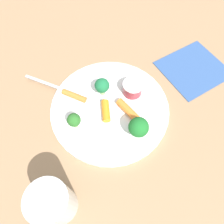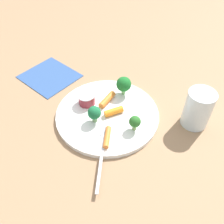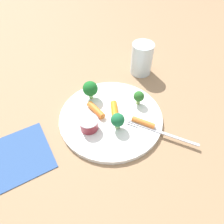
{
  "view_description": "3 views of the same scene",
  "coord_description": "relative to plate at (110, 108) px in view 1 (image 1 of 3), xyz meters",
  "views": [
    {
      "loc": [
        -0.12,
        0.2,
        0.42
      ],
      "look_at": [
        -0.01,
        0.01,
        0.03
      ],
      "focal_mm": 33.2,
      "sensor_mm": 36.0,
      "label": 1
    },
    {
      "loc": [
        0.43,
        0.1,
        0.47
      ],
      "look_at": [
        0.01,
        0.01,
        0.03
      ],
      "focal_mm": 39.43,
      "sensor_mm": 36.0,
      "label": 2
    },
    {
      "loc": [
        0.19,
        -0.3,
        0.42
      ],
      "look_at": [
        0.0,
        -0.0,
        0.03
      ],
      "focal_mm": 33.47,
      "sensor_mm": 36.0,
      "label": 3
    }
  ],
  "objects": [
    {
      "name": "fork",
      "position": [
        0.13,
        0.02,
        0.01
      ],
      "size": [
        0.18,
        0.03,
        0.0
      ],
      "color": "silver",
      "rests_on": "plate"
    },
    {
      "name": "carrot_stick_0",
      "position": [
        0.08,
        0.02,
        0.01
      ],
      "size": [
        0.06,
        0.02,
        0.01
      ],
      "primitive_type": "cylinder",
      "rotation": [
        1.57,
        0.0,
        4.82
      ],
      "color": "orange",
      "rests_on": "plate"
    },
    {
      "name": "drinking_glass",
      "position": [
        -0.02,
        0.22,
        0.04
      ],
      "size": [
        0.07,
        0.07,
        0.1
      ],
      "primitive_type": "cylinder",
      "color": "silver",
      "rests_on": "ground_plane"
    },
    {
      "name": "carrot_stick_2",
      "position": [
        -0.04,
        -0.01,
        0.01
      ],
      "size": [
        0.06,
        0.04,
        0.02
      ],
      "primitive_type": "cylinder",
      "rotation": [
        1.57,
        0.0,
        4.37
      ],
      "color": "orange",
      "rests_on": "plate"
    },
    {
      "name": "broccoli_floret_1",
      "position": [
        -0.08,
        0.03,
        0.04
      ],
      "size": [
        0.04,
        0.04,
        0.05
      ],
      "color": "#82C575",
      "rests_on": "plate"
    },
    {
      "name": "sauce_cup",
      "position": [
        -0.02,
        -0.06,
        0.02
      ],
      "size": [
        0.05,
        0.05,
        0.03
      ],
      "color": "maroon",
      "rests_on": "plate"
    },
    {
      "name": "ground_plane",
      "position": [
        0.0,
        0.0,
        -0.01
      ],
      "size": [
        2.4,
        2.4,
        0.0
      ],
      "primitive_type": "plane",
      "color": "#947150"
    },
    {
      "name": "carrot_stick_1",
      "position": [
        0.0,
        0.02,
        0.01
      ],
      "size": [
        0.04,
        0.05,
        0.02
      ],
      "primitive_type": "cylinder",
      "rotation": [
        1.57,
        0.0,
        3.76
      ],
      "color": "orange",
      "rests_on": "plate"
    },
    {
      "name": "napkin",
      "position": [
        -0.12,
        -0.21,
        -0.0
      ],
      "size": [
        0.2,
        0.2,
        0.0
      ],
      "primitive_type": "cube",
      "rotation": [
        0.0,
        0.0,
        -0.5
      ],
      "color": "#2F5089",
      "rests_on": "ground_plane"
    },
    {
      "name": "broccoli_floret_0",
      "position": [
        0.04,
        0.08,
        0.03
      ],
      "size": [
        0.03,
        0.03,
        0.04
      ],
      "color": "#86AD60",
      "rests_on": "plate"
    },
    {
      "name": "broccoli_floret_2",
      "position": [
        0.03,
        -0.02,
        0.03
      ],
      "size": [
        0.03,
        0.03,
        0.05
      ],
      "color": "#81AC6F",
      "rests_on": "plate"
    },
    {
      "name": "plate",
      "position": [
        0.0,
        0.0,
        0.0
      ],
      "size": [
        0.27,
        0.27,
        0.01
      ],
      "primitive_type": "cylinder",
      "color": "white",
      "rests_on": "ground_plane"
    }
  ]
}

